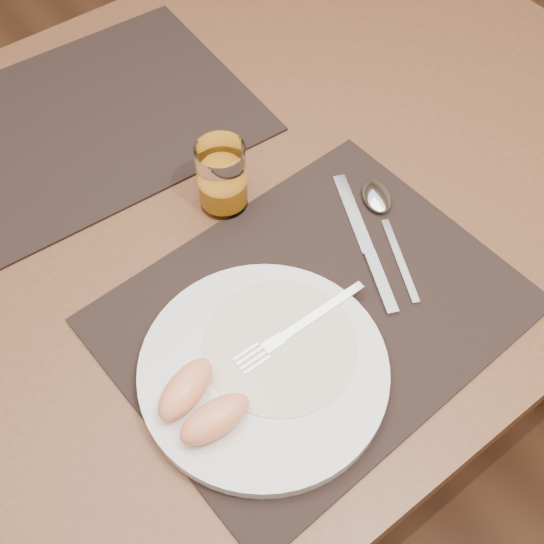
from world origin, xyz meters
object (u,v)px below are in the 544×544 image
(plate, at_px, (264,370))
(knife, at_px, (369,252))
(placemat_near, at_px, (314,312))
(placemat_far, at_px, (88,121))
(juice_glass, at_px, (222,179))
(fork, at_px, (291,332))
(spoon, at_px, (380,206))
(table, at_px, (196,246))

(plate, height_order, knife, plate)
(placemat_near, xyz_separation_m, placemat_far, (-0.05, 0.44, 0.00))
(placemat_near, distance_m, placemat_far, 0.44)
(plate, bearing_deg, juice_glass, 64.74)
(placemat_far, height_order, plate, plate)
(plate, distance_m, fork, 0.05)
(placemat_far, distance_m, juice_glass, 0.25)
(plate, height_order, juice_glass, juice_glass)
(spoon, xyz_separation_m, juice_glass, (-0.15, 0.13, 0.04))
(fork, bearing_deg, juice_glass, 74.70)
(placemat_near, relative_size, spoon, 2.48)
(table, bearing_deg, plate, -105.29)
(juice_glass, bearing_deg, spoon, -40.81)
(placemat_far, distance_m, plate, 0.47)
(fork, bearing_deg, plate, -163.06)
(fork, distance_m, knife, 0.16)
(placemat_far, height_order, fork, fork)
(knife, xyz_separation_m, spoon, (0.06, 0.05, 0.00))
(knife, bearing_deg, fork, -166.29)
(juice_glass, bearing_deg, placemat_far, 105.62)
(placemat_near, distance_m, spoon, 0.18)
(placemat_near, distance_m, fork, 0.05)
(fork, xyz_separation_m, knife, (0.15, 0.04, -0.02))
(placemat_near, xyz_separation_m, plate, (-0.09, -0.03, 0.01))
(placemat_near, distance_m, juice_glass, 0.20)
(placemat_near, height_order, knife, knife)
(table, distance_m, knife, 0.25)
(knife, bearing_deg, placemat_far, 110.94)
(placemat_far, bearing_deg, juice_glass, -74.38)
(placemat_near, height_order, juice_glass, juice_glass)
(table, relative_size, placemat_far, 3.11)
(placemat_near, bearing_deg, knife, 12.06)
(knife, xyz_separation_m, juice_glass, (-0.09, 0.18, 0.04))
(table, xyz_separation_m, placemat_far, (-0.03, 0.22, 0.09))
(fork, xyz_separation_m, juice_glass, (0.06, 0.21, 0.02))
(spoon, height_order, juice_glass, juice_glass)
(placemat_far, bearing_deg, spoon, -59.56)
(fork, distance_m, spoon, 0.23)
(plate, height_order, fork, fork)
(spoon, bearing_deg, juice_glass, 139.19)
(placemat_far, relative_size, fork, 2.58)
(table, height_order, knife, knife)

